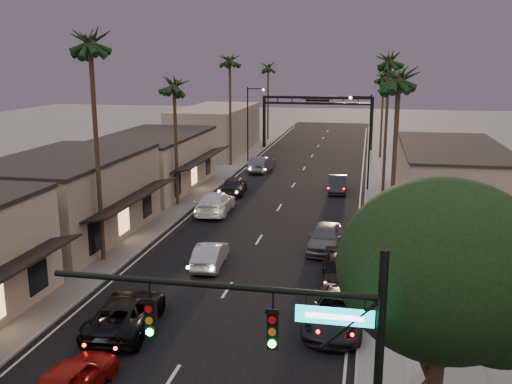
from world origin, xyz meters
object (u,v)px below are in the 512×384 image
at_px(corner_tree, 446,276).
at_px(curbside_black, 340,271).
at_px(traffic_signal, 300,350).
at_px(streetlight_left, 250,118).
at_px(arch, 317,109).
at_px(streetlight_right, 367,135).
at_px(palm_ra, 399,72).
at_px(oncoming_pickup, 126,313).
at_px(palm_ld, 230,57).
at_px(curbside_near, 338,312).
at_px(palm_rb, 390,56).
at_px(palm_rc, 384,74).
at_px(oncoming_red, 72,378).
at_px(palm_lb, 89,36).
at_px(palm_lc, 174,80).
at_px(palm_far, 268,65).
at_px(oncoming_silver, 210,255).

relative_size(corner_tree, curbside_black, 1.85).
distance_m(traffic_signal, streetlight_left, 55.45).
distance_m(arch, streetlight_right, 25.94).
bearing_deg(palm_ra, oncoming_pickup, -139.54).
bearing_deg(palm_ld, curbside_near, -69.50).
xyz_separation_m(palm_rb, curbside_near, (-2.51, -28.28, -11.64)).
bearing_deg(curbside_black, oncoming_pickup, -145.23).
bearing_deg(palm_rc, oncoming_pickup, -103.47).
bearing_deg(corner_tree, curbside_black, 104.69).
distance_m(arch, streetlight_left, 13.85).
distance_m(palm_rb, oncoming_red, 39.41).
distance_m(streetlight_right, palm_lb, 28.89).
bearing_deg(palm_lb, palm_lc, 90.00).
bearing_deg(palm_far, palm_ld, -90.75).
xyz_separation_m(palm_lb, oncoming_red, (5.48, -13.77, -12.65)).
distance_m(corner_tree, palm_lc, 34.09).
distance_m(streetlight_left, oncoming_silver, 36.29).
bearing_deg(palm_far, palm_ra, -72.62).
relative_size(palm_far, oncoming_red, 3.04).
height_order(streetlight_left, curbside_near, streetlight_left).
relative_size(palm_rc, palm_far, 0.92).
bearing_deg(oncoming_silver, streetlight_right, -115.34).
bearing_deg(corner_tree, streetlight_right, 93.89).
bearing_deg(palm_lb, streetlight_right, 55.99).
xyz_separation_m(palm_ra, palm_rc, (0.00, 40.00, -0.97)).
distance_m(streetlight_left, palm_ld, 7.88).
height_order(palm_lb, palm_lc, palm_lb).
bearing_deg(traffic_signal, palm_lb, 128.44).
bearing_deg(curbside_near, palm_lb, 163.75).
height_order(traffic_signal, streetlight_right, streetlight_right).
height_order(traffic_signal, palm_far, palm_far).
xyz_separation_m(oncoming_red, curbside_black, (8.99, 13.00, -0.05)).
height_order(palm_ld, palm_far, palm_ld).
bearing_deg(palm_lb, arch, 79.84).
bearing_deg(arch, oncoming_silver, -92.26).
relative_size(streetlight_right, streetlight_left, 1.00).
relative_size(traffic_signal, streetlight_left, 0.95).
bearing_deg(traffic_signal, streetlight_left, 103.14).
relative_size(traffic_signal, oncoming_red, 1.96).
distance_m(palm_ra, palm_rb, 20.02).
distance_m(palm_lc, palm_rc, 32.86).
xyz_separation_m(arch, streetlight_right, (6.92, -25.00, -0.20)).
bearing_deg(oncoming_silver, curbside_black, 167.51).
bearing_deg(arch, streetlight_left, -119.97).
bearing_deg(palm_ra, corner_tree, -86.97).
height_order(palm_rb, oncoming_red, palm_rb).
height_order(arch, palm_far, palm_far).
distance_m(streetlight_right, streetlight_left, 18.99).
height_order(palm_rb, curbside_near, palm_rb).
distance_m(streetlight_left, palm_ra, 37.87).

